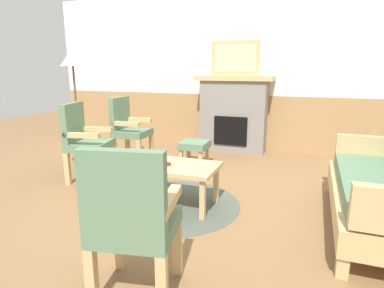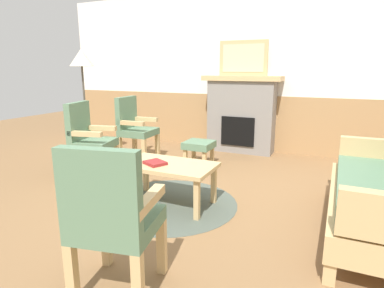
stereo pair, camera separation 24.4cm
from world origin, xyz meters
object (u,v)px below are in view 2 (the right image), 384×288
(book_on_table, at_px, (155,163))
(floor_lamp_by_chairs, at_px, (82,65))
(armchair_front_left, at_px, (112,215))
(framed_picture, at_px, (243,58))
(couch, at_px, (383,192))
(fireplace, at_px, (241,114))
(coffee_table, at_px, (168,169))
(armchair_by_window_left, at_px, (134,126))
(footstool, at_px, (199,146))
(armchair_near_fireplace, at_px, (88,137))

(book_on_table, distance_m, floor_lamp_by_chairs, 2.49)
(armchair_front_left, bearing_deg, book_on_table, 110.45)
(framed_picture, bearing_deg, couch, -51.01)
(fireplace, relative_size, couch, 0.72)
(coffee_table, relative_size, book_on_table, 4.60)
(fireplace, bearing_deg, couch, -51.01)
(coffee_table, bearing_deg, floor_lamp_by_chairs, 152.27)
(armchair_front_left, bearing_deg, couch, 44.09)
(framed_picture, height_order, floor_lamp_by_chairs, framed_picture)
(coffee_table, height_order, armchair_by_window_left, armchair_by_window_left)
(couch, height_order, armchair_front_left, same)
(coffee_table, bearing_deg, framed_picture, 88.85)
(fireplace, xyz_separation_m, footstool, (-0.32, -1.07, -0.37))
(armchair_near_fireplace, xyz_separation_m, armchair_front_left, (1.73, -1.72, 0.00))
(framed_picture, bearing_deg, book_on_table, -93.57)
(fireplace, distance_m, footstool, 1.17)
(framed_picture, xyz_separation_m, book_on_table, (-0.16, -2.55, -1.10))
(framed_picture, distance_m, footstool, 1.69)
(fireplace, xyz_separation_m, armchair_front_left, (0.33, -3.85, -0.11))
(couch, xyz_separation_m, floor_lamp_by_chairs, (-4.01, 0.95, 1.05))
(couch, relative_size, coffee_table, 1.88)
(floor_lamp_by_chairs, bearing_deg, framed_picture, 33.17)
(armchair_by_window_left, relative_size, armchair_front_left, 1.00)
(book_on_table, height_order, floor_lamp_by_chairs, floor_lamp_by_chairs)
(couch, distance_m, armchair_front_left, 2.19)
(coffee_table, height_order, footstool, coffee_table)
(armchair_by_window_left, height_order, armchair_front_left, same)
(armchair_front_left, bearing_deg, fireplace, 94.83)
(couch, relative_size, floor_lamp_by_chairs, 1.07)
(armchair_front_left, bearing_deg, framed_picture, 94.82)
(fireplace, bearing_deg, armchair_by_window_left, -137.43)
(floor_lamp_by_chairs, bearing_deg, book_on_table, -30.74)
(coffee_table, height_order, book_on_table, book_on_table)
(armchair_by_window_left, bearing_deg, couch, -19.11)
(armchair_by_window_left, bearing_deg, armchair_front_left, -57.86)
(book_on_table, relative_size, armchair_by_window_left, 0.21)
(coffee_table, relative_size, armchair_near_fireplace, 0.98)
(coffee_table, bearing_deg, fireplace, 88.85)
(book_on_table, xyz_separation_m, footstool, (-0.16, 1.49, -0.17))
(footstool, xyz_separation_m, armchair_near_fireplace, (-1.09, -1.07, 0.25))
(fireplace, bearing_deg, footstool, -106.54)
(armchair_by_window_left, distance_m, floor_lamp_by_chairs, 1.22)
(armchair_near_fireplace, bearing_deg, couch, -3.51)
(footstool, distance_m, armchair_by_window_left, 1.06)
(armchair_near_fireplace, distance_m, floor_lamp_by_chairs, 1.38)
(couch, relative_size, armchair_by_window_left, 1.84)
(book_on_table, bearing_deg, armchair_front_left, -69.55)
(fireplace, relative_size, armchair_by_window_left, 1.33)
(armchair_front_left, bearing_deg, coffee_table, 105.23)
(coffee_table, xyz_separation_m, armchair_by_window_left, (-1.28, 1.26, 0.15))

